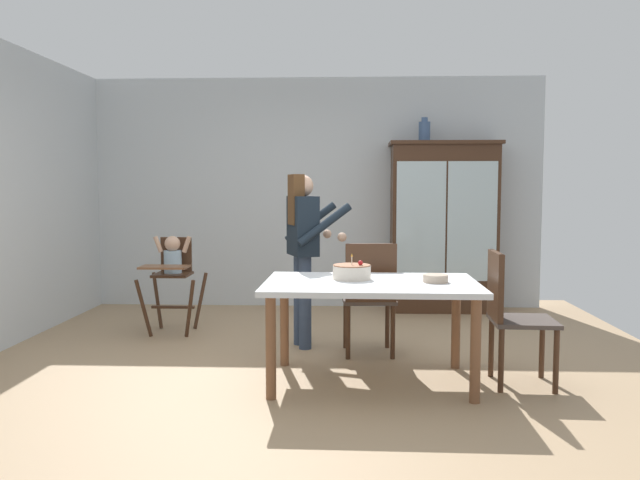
# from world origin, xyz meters

# --- Properties ---
(ground_plane) EXTENTS (6.24, 6.24, 0.00)m
(ground_plane) POSITION_xyz_m (0.00, 0.00, 0.00)
(ground_plane) COLOR tan
(wall_back) EXTENTS (5.32, 0.06, 2.70)m
(wall_back) POSITION_xyz_m (0.00, 2.63, 1.35)
(wall_back) COLOR silver
(wall_back) RESTS_ON ground_plane
(china_cabinet) EXTENTS (1.25, 0.48, 1.93)m
(china_cabinet) POSITION_xyz_m (1.49, 2.37, 0.97)
(china_cabinet) COLOR #422819
(china_cabinet) RESTS_ON ground_plane
(ceramic_vase) EXTENTS (0.13, 0.13, 0.27)m
(ceramic_vase) POSITION_xyz_m (1.26, 2.37, 2.05)
(ceramic_vase) COLOR #3D567F
(ceramic_vase) RESTS_ON china_cabinet
(high_chair_with_toddler) EXTENTS (0.58, 0.68, 0.95)m
(high_chair_with_toddler) POSITION_xyz_m (-1.31, 1.13, 0.65)
(high_chair_with_toddler) COLOR #422819
(high_chair_with_toddler) RESTS_ON ground_plane
(adult_person) EXTENTS (0.62, 0.61, 1.53)m
(adult_person) POSITION_xyz_m (0.00, 0.64, 0.97)
(adult_person) COLOR #33425B
(adult_person) RESTS_ON ground_plane
(dining_table) EXTENTS (1.54, 1.01, 0.74)m
(dining_table) POSITION_xyz_m (0.57, -0.38, 0.65)
(dining_table) COLOR silver
(dining_table) RESTS_ON ground_plane
(birthday_cake) EXTENTS (0.28, 0.28, 0.19)m
(birthday_cake) POSITION_xyz_m (0.43, -0.27, 0.79)
(birthday_cake) COLOR beige
(birthday_cake) RESTS_ON dining_table
(serving_bowl) EXTENTS (0.18, 0.18, 0.05)m
(serving_bowl) POSITION_xyz_m (1.02, -0.39, 0.77)
(serving_bowl) COLOR #C6AD93
(serving_bowl) RESTS_ON dining_table
(dining_chair_far_side) EXTENTS (0.47, 0.47, 0.96)m
(dining_chair_far_side) POSITION_xyz_m (0.58, 0.33, 0.56)
(dining_chair_far_side) COLOR #422819
(dining_chair_far_side) RESTS_ON ground_plane
(dining_chair_right_end) EXTENTS (0.46, 0.46, 0.96)m
(dining_chair_right_end) POSITION_xyz_m (1.55, -0.39, 0.56)
(dining_chair_right_end) COLOR #422819
(dining_chair_right_end) RESTS_ON ground_plane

